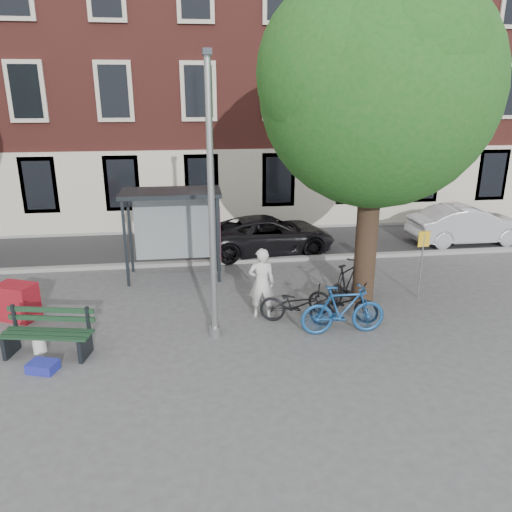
{
  "coord_description": "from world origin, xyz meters",
  "views": [
    {
      "loc": [
        -0.4,
        -10.29,
        5.36
      ],
      "look_at": [
        1.14,
        1.46,
        1.4
      ],
      "focal_mm": 35.0,
      "sensor_mm": 36.0,
      "label": 1
    }
  ],
  "objects_px": {
    "bench": "(48,335)",
    "bike_b": "(343,310)",
    "lamppost": "(212,218)",
    "red_stand": "(17,302)",
    "car_dark": "(269,235)",
    "notice_sign": "(423,250)",
    "painter": "(262,283)",
    "bike_a": "(297,305)",
    "bike_d": "(347,283)",
    "car_silver": "(468,225)",
    "bus_shelter": "(185,213)",
    "bike_c": "(343,301)"
  },
  "relations": [
    {
      "from": "painter",
      "to": "red_stand",
      "type": "distance_m",
      "value": 5.99
    },
    {
      "from": "bike_b",
      "to": "notice_sign",
      "type": "bearing_deg",
      "value": -56.16
    },
    {
      "from": "red_stand",
      "to": "notice_sign",
      "type": "height_order",
      "value": "notice_sign"
    },
    {
      "from": "lamppost",
      "to": "red_stand",
      "type": "relative_size",
      "value": 6.79
    },
    {
      "from": "car_dark",
      "to": "red_stand",
      "type": "xyz_separation_m",
      "value": [
        -6.91,
        -4.45,
        -0.18
      ]
    },
    {
      "from": "bus_shelter",
      "to": "red_stand",
      "type": "xyz_separation_m",
      "value": [
        -4.13,
        -2.56,
        -1.47
      ]
    },
    {
      "from": "bus_shelter",
      "to": "bike_d",
      "type": "height_order",
      "value": "bus_shelter"
    },
    {
      "from": "bike_c",
      "to": "bike_d",
      "type": "relative_size",
      "value": 0.9
    },
    {
      "from": "bike_a",
      "to": "lamppost",
      "type": "bearing_deg",
      "value": 120.75
    },
    {
      "from": "bike_b",
      "to": "lamppost",
      "type": "bearing_deg",
      "value": 85.21
    },
    {
      "from": "painter",
      "to": "bike_c",
      "type": "distance_m",
      "value": 2.04
    },
    {
      "from": "bike_b",
      "to": "red_stand",
      "type": "bearing_deg",
      "value": 76.76
    },
    {
      "from": "bike_a",
      "to": "notice_sign",
      "type": "xyz_separation_m",
      "value": [
        3.59,
        1.14,
        0.85
      ]
    },
    {
      "from": "car_dark",
      "to": "bike_d",
      "type": "bearing_deg",
      "value": -170.34
    },
    {
      "from": "bus_shelter",
      "to": "painter",
      "type": "distance_m",
      "value": 3.81
    },
    {
      "from": "painter",
      "to": "bench",
      "type": "height_order",
      "value": "painter"
    },
    {
      "from": "bus_shelter",
      "to": "car_dark",
      "type": "xyz_separation_m",
      "value": [
        2.79,
        1.89,
        -1.29
      ]
    },
    {
      "from": "bike_d",
      "to": "notice_sign",
      "type": "bearing_deg",
      "value": -126.22
    },
    {
      "from": "lamppost",
      "to": "bench",
      "type": "xyz_separation_m",
      "value": [
        -3.53,
        -0.37,
        -2.34
      ]
    },
    {
      "from": "bench",
      "to": "red_stand",
      "type": "height_order",
      "value": "bench"
    },
    {
      "from": "bike_c",
      "to": "notice_sign",
      "type": "xyz_separation_m",
      "value": [
        2.43,
        1.02,
        0.87
      ]
    },
    {
      "from": "painter",
      "to": "bike_b",
      "type": "distance_m",
      "value": 2.09
    },
    {
      "from": "painter",
      "to": "red_stand",
      "type": "relative_size",
      "value": 1.97
    },
    {
      "from": "lamppost",
      "to": "bus_shelter",
      "type": "xyz_separation_m",
      "value": [
        -0.61,
        4.11,
        -0.87
      ]
    },
    {
      "from": "red_stand",
      "to": "notice_sign",
      "type": "distance_m",
      "value": 10.37
    },
    {
      "from": "painter",
      "to": "bike_d",
      "type": "height_order",
      "value": "painter"
    },
    {
      "from": "lamppost",
      "to": "notice_sign",
      "type": "height_order",
      "value": "lamppost"
    },
    {
      "from": "bike_a",
      "to": "notice_sign",
      "type": "distance_m",
      "value": 3.86
    },
    {
      "from": "lamppost",
      "to": "car_dark",
      "type": "bearing_deg",
      "value": 70.06
    },
    {
      "from": "bike_b",
      "to": "car_silver",
      "type": "relative_size",
      "value": 0.47
    },
    {
      "from": "bus_shelter",
      "to": "car_dark",
      "type": "relative_size",
      "value": 0.63
    },
    {
      "from": "bike_b",
      "to": "car_dark",
      "type": "distance_m",
      "value": 6.28
    },
    {
      "from": "car_dark",
      "to": "bike_b",
      "type": "bearing_deg",
      "value": -179.48
    },
    {
      "from": "painter",
      "to": "lamppost",
      "type": "bearing_deg",
      "value": 40.94
    },
    {
      "from": "bus_shelter",
      "to": "car_silver",
      "type": "distance_m",
      "value": 10.41
    },
    {
      "from": "bus_shelter",
      "to": "notice_sign",
      "type": "xyz_separation_m",
      "value": [
        6.2,
        -2.55,
        -0.59
      ]
    },
    {
      "from": "bike_b",
      "to": "notice_sign",
      "type": "distance_m",
      "value": 3.3
    },
    {
      "from": "bike_a",
      "to": "red_stand",
      "type": "xyz_separation_m",
      "value": [
        -6.74,
        1.13,
        -0.03
      ]
    },
    {
      "from": "painter",
      "to": "car_dark",
      "type": "distance_m",
      "value": 5.19
    },
    {
      "from": "bike_b",
      "to": "bike_c",
      "type": "height_order",
      "value": "bike_b"
    },
    {
      "from": "bench",
      "to": "bike_b",
      "type": "relative_size",
      "value": 1.0
    },
    {
      "from": "painter",
      "to": "notice_sign",
      "type": "relative_size",
      "value": 0.95
    },
    {
      "from": "lamppost",
      "to": "bike_b",
      "type": "xyz_separation_m",
      "value": [
        2.92,
        -0.24,
        -2.19
      ]
    },
    {
      "from": "lamppost",
      "to": "bike_d",
      "type": "height_order",
      "value": "lamppost"
    },
    {
      "from": "car_silver",
      "to": "bike_b",
      "type": "bearing_deg",
      "value": 132.95
    },
    {
      "from": "bench",
      "to": "bike_c",
      "type": "relative_size",
      "value": 1.11
    },
    {
      "from": "car_dark",
      "to": "notice_sign",
      "type": "xyz_separation_m",
      "value": [
        3.42,
        -4.44,
        0.7
      ]
    },
    {
      "from": "bike_a",
      "to": "bike_d",
      "type": "bearing_deg",
      "value": -39.89
    },
    {
      "from": "bike_d",
      "to": "car_silver",
      "type": "height_order",
      "value": "car_silver"
    },
    {
      "from": "bike_b",
      "to": "bike_d",
      "type": "xyz_separation_m",
      "value": [
        0.59,
        1.57,
        0.0
      ]
    }
  ]
}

